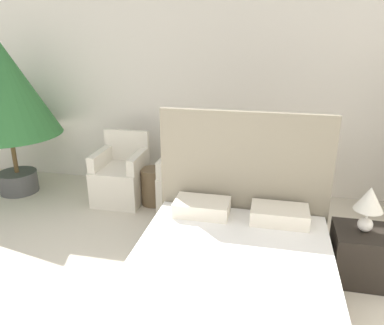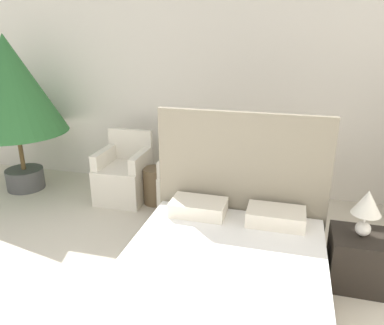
{
  "view_description": "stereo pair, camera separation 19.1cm",
  "coord_description": "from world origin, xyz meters",
  "px_view_note": "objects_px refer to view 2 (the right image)",
  "views": [
    {
      "loc": [
        1.25,
        -1.23,
        2.18
      ],
      "look_at": [
        0.4,
        2.64,
        0.76
      ],
      "focal_mm": 35.0,
      "sensor_mm": 36.0,
      "label": 1
    },
    {
      "loc": [
        1.44,
        -1.18,
        2.18
      ],
      "look_at": [
        0.4,
        2.64,
        0.76
      ],
      "focal_mm": 35.0,
      "sensor_mm": 36.0,
      "label": 2
    }
  ],
  "objects_px": {
    "table_lamp": "(367,206)",
    "armchair_near_window_right": "(188,185)",
    "side_table": "(155,186)",
    "bed": "(221,282)",
    "armchair_near_window_left": "(124,178)",
    "potted_palm": "(11,88)",
    "nightstand": "(359,259)"
  },
  "relations": [
    {
      "from": "armchair_near_window_left",
      "to": "side_table",
      "type": "bearing_deg",
      "value": -1.8
    },
    {
      "from": "armchair_near_window_right",
      "to": "potted_palm",
      "type": "bearing_deg",
      "value": -179.23
    },
    {
      "from": "table_lamp",
      "to": "bed",
      "type": "bearing_deg",
      "value": -147.71
    },
    {
      "from": "armchair_near_window_right",
      "to": "side_table",
      "type": "height_order",
      "value": "armchair_near_window_right"
    },
    {
      "from": "bed",
      "to": "table_lamp",
      "type": "bearing_deg",
      "value": 32.29
    },
    {
      "from": "potted_palm",
      "to": "nightstand",
      "type": "relative_size",
      "value": 4.16
    },
    {
      "from": "armchair_near_window_right",
      "to": "potted_palm",
      "type": "relative_size",
      "value": 0.42
    },
    {
      "from": "armchair_near_window_left",
      "to": "nightstand",
      "type": "relative_size",
      "value": 1.75
    },
    {
      "from": "armchair_near_window_left",
      "to": "armchair_near_window_right",
      "type": "bearing_deg",
      "value": -0.66
    },
    {
      "from": "table_lamp",
      "to": "side_table",
      "type": "distance_m",
      "value": 2.62
    },
    {
      "from": "nightstand",
      "to": "table_lamp",
      "type": "bearing_deg",
      "value": 141.02
    },
    {
      "from": "bed",
      "to": "armchair_near_window_left",
      "type": "relative_size",
      "value": 2.34
    },
    {
      "from": "armchair_near_window_left",
      "to": "nightstand",
      "type": "xyz_separation_m",
      "value": [
        2.79,
        -1.1,
        -0.06
      ]
    },
    {
      "from": "armchair_near_window_right",
      "to": "side_table",
      "type": "distance_m",
      "value": 0.45
    },
    {
      "from": "armchair_near_window_right",
      "to": "table_lamp",
      "type": "distance_m",
      "value": 2.23
    },
    {
      "from": "armchair_near_window_left",
      "to": "armchair_near_window_right",
      "type": "xyz_separation_m",
      "value": [
        0.9,
        0.0,
        0.0
      ]
    },
    {
      "from": "potted_palm",
      "to": "side_table",
      "type": "distance_m",
      "value": 2.32
    },
    {
      "from": "armchair_near_window_right",
      "to": "nightstand",
      "type": "height_order",
      "value": "armchair_near_window_right"
    },
    {
      "from": "nightstand",
      "to": "side_table",
      "type": "relative_size",
      "value": 1.06
    },
    {
      "from": "potted_palm",
      "to": "bed",
      "type": "bearing_deg",
      "value": -28.63
    },
    {
      "from": "table_lamp",
      "to": "armchair_near_window_right",
      "type": "bearing_deg",
      "value": 149.83
    },
    {
      "from": "side_table",
      "to": "nightstand",
      "type": "bearing_deg",
      "value": -25.05
    },
    {
      "from": "bed",
      "to": "side_table",
      "type": "xyz_separation_m",
      "value": [
        -1.22,
        1.79,
        -0.05
      ]
    },
    {
      "from": "armchair_near_window_left",
      "to": "armchair_near_window_right",
      "type": "height_order",
      "value": "same"
    },
    {
      "from": "table_lamp",
      "to": "armchair_near_window_left",
      "type": "bearing_deg",
      "value": 158.51
    },
    {
      "from": "bed",
      "to": "side_table",
      "type": "distance_m",
      "value": 2.17
    },
    {
      "from": "armchair_near_window_left",
      "to": "armchair_near_window_right",
      "type": "distance_m",
      "value": 0.9
    },
    {
      "from": "nightstand",
      "to": "table_lamp",
      "type": "relative_size",
      "value": 1.21
    },
    {
      "from": "nightstand",
      "to": "side_table",
      "type": "xyz_separation_m",
      "value": [
        -2.34,
        1.09,
        -0.0
      ]
    },
    {
      "from": "armchair_near_window_left",
      "to": "potted_palm",
      "type": "height_order",
      "value": "potted_palm"
    },
    {
      "from": "armchair_near_window_right",
      "to": "table_lamp",
      "type": "bearing_deg",
      "value": -30.52
    },
    {
      "from": "nightstand",
      "to": "side_table",
      "type": "bearing_deg",
      "value": 154.95
    }
  ]
}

